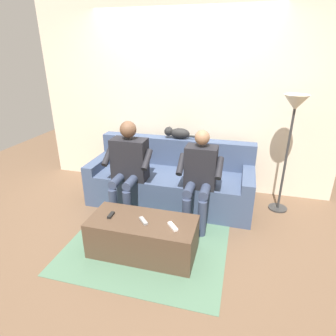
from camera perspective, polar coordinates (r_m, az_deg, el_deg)
name	(u,v)px	position (r m, az deg, el deg)	size (l,w,h in m)	color
ground_plane	(156,229)	(3.45, -2.50, -12.17)	(8.00, 8.00, 0.00)	brown
back_wall	(182,94)	(4.14, 2.81, 14.74)	(4.35, 0.06, 2.80)	beige
couch	(171,181)	(3.93, 0.69, -2.60)	(2.19, 0.86, 0.82)	#3D4C6B
coffee_table	(143,236)	(3.00, -5.10, -13.60)	(1.09, 0.49, 0.39)	#4C3828
person_left_seated	(200,174)	(3.32, 6.41, -1.11)	(0.52, 0.53, 1.14)	black
person_right_seated	(128,163)	(3.55, -8.05, 0.97)	(0.59, 0.53, 1.19)	black
cat_on_backrest	(177,133)	(3.97, 1.90, 7.09)	(0.51, 0.15, 0.16)	black
remote_white	(173,226)	(2.77, 0.95, -11.71)	(0.15, 0.04, 0.02)	white
remote_black	(111,215)	(3.00, -11.45, -9.28)	(0.11, 0.04, 0.02)	black
remote_gray	(143,221)	(2.86, -4.98, -10.56)	(0.14, 0.04, 0.02)	gray
floor_rug	(148,244)	(3.22, -4.13, -15.00)	(1.70, 1.45, 0.01)	#4C7056
floor_lamp	(294,115)	(3.68, 24.01, 9.74)	(0.29, 0.29, 1.50)	#2D2D2D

